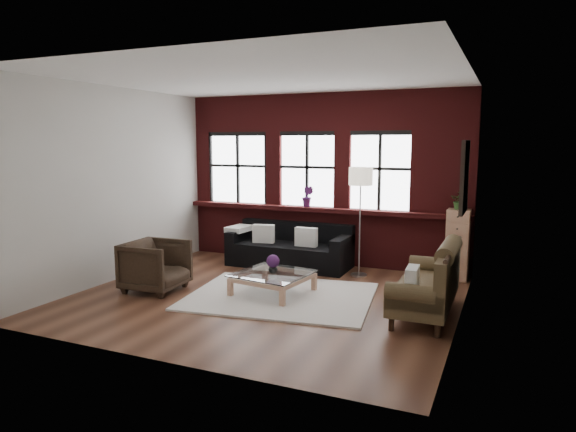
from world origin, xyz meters
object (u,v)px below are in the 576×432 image
at_px(armchair, 156,266).
at_px(coffee_table, 273,284).
at_px(drawer_chest, 457,245).
at_px(dark_sofa, 289,245).
at_px(vintage_settee, 426,279).
at_px(floor_lamp, 360,218).
at_px(vase, 273,268).

relative_size(armchair, coffee_table, 0.83).
bearing_deg(drawer_chest, dark_sofa, -174.44).
distance_m(vintage_settee, floor_lamp, 2.18).
height_order(drawer_chest, floor_lamp, floor_lamp).
height_order(dark_sofa, drawer_chest, drawer_chest).
xyz_separation_m(vase, drawer_chest, (2.46, 2.04, 0.19)).
xyz_separation_m(armchair, vase, (1.76, 0.54, 0.02)).
bearing_deg(armchair, vintage_settee, -85.24).
relative_size(vintage_settee, drawer_chest, 1.53).
xyz_separation_m(vase, floor_lamp, (0.89, 1.61, 0.60)).
bearing_deg(dark_sofa, vase, -74.42).
height_order(armchair, coffee_table, armchair).
height_order(vintage_settee, floor_lamp, floor_lamp).
relative_size(dark_sofa, drawer_chest, 1.89).
relative_size(dark_sofa, vintage_settee, 1.23).
bearing_deg(drawer_chest, vintage_settee, -95.86).
xyz_separation_m(coffee_table, floor_lamp, (0.89, 1.61, 0.85)).
bearing_deg(vintage_settee, armchair, -172.40).
relative_size(coffee_table, vase, 7.38).
xyz_separation_m(dark_sofa, armchair, (-1.27, -2.29, -0.01)).
bearing_deg(coffee_table, floor_lamp, 61.08).
relative_size(dark_sofa, armchair, 2.61).
distance_m(dark_sofa, vase, 1.82).
xyz_separation_m(vintage_settee, drawer_chest, (0.21, 2.04, 0.11)).
bearing_deg(dark_sofa, drawer_chest, 5.56).
relative_size(armchair, drawer_chest, 0.73).
bearing_deg(dark_sofa, floor_lamp, -5.76).
bearing_deg(armchair, dark_sofa, -31.96).
bearing_deg(floor_lamp, armchair, -140.99).
distance_m(dark_sofa, drawer_chest, 2.97).
height_order(armchair, vase, armchair).
distance_m(vintage_settee, drawer_chest, 2.05).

